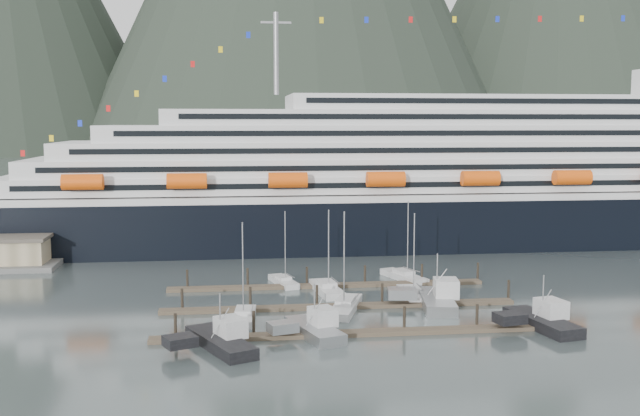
{
  "coord_description": "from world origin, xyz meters",
  "views": [
    {
      "loc": [
        -19.74,
        -94.38,
        24.89
      ],
      "look_at": [
        -5.37,
        22.0,
        11.42
      ],
      "focal_mm": 42.0,
      "sensor_mm": 36.0,
      "label": 1
    }
  ],
  "objects_px": {
    "sailboat_a": "(244,317)",
    "trawler_a": "(219,340)",
    "trawler_d": "(541,321)",
    "trawler_e": "(436,299)",
    "sailboat_c": "(327,290)",
    "sailboat_g": "(404,277)",
    "trawler_b": "(313,329)",
    "sailboat_d": "(345,308)",
    "cruise_ship": "(470,185)",
    "sailboat_e": "(284,282)",
    "sailboat_h": "(412,295)"
  },
  "relations": [
    {
      "from": "sailboat_c",
      "to": "sailboat_h",
      "type": "bearing_deg",
      "value": -118.7
    },
    {
      "from": "sailboat_e",
      "to": "trawler_a",
      "type": "height_order",
      "value": "sailboat_e"
    },
    {
      "from": "cruise_ship",
      "to": "trawler_a",
      "type": "distance_m",
      "value": 85.78
    },
    {
      "from": "sailboat_e",
      "to": "cruise_ship",
      "type": "bearing_deg",
      "value": -63.45
    },
    {
      "from": "sailboat_g",
      "to": "trawler_b",
      "type": "distance_m",
      "value": 34.66
    },
    {
      "from": "cruise_ship",
      "to": "trawler_e",
      "type": "relative_size",
      "value": 16.36
    },
    {
      "from": "sailboat_a",
      "to": "trawler_a",
      "type": "bearing_deg",
      "value": 171.01
    },
    {
      "from": "sailboat_d",
      "to": "sailboat_e",
      "type": "bearing_deg",
      "value": 40.49
    },
    {
      "from": "sailboat_c",
      "to": "trawler_a",
      "type": "distance_m",
      "value": 29.73
    },
    {
      "from": "trawler_b",
      "to": "trawler_e",
      "type": "bearing_deg",
      "value": -73.98
    },
    {
      "from": "sailboat_g",
      "to": "trawler_b",
      "type": "height_order",
      "value": "sailboat_g"
    },
    {
      "from": "sailboat_g",
      "to": "sailboat_c",
      "type": "bearing_deg",
      "value": 100.96
    },
    {
      "from": "sailboat_h",
      "to": "sailboat_d",
      "type": "bearing_deg",
      "value": 121.48
    },
    {
      "from": "sailboat_e",
      "to": "sailboat_g",
      "type": "height_order",
      "value": "sailboat_g"
    },
    {
      "from": "sailboat_a",
      "to": "trawler_b",
      "type": "distance_m",
      "value": 11.3
    },
    {
      "from": "trawler_a",
      "to": "trawler_d",
      "type": "distance_m",
      "value": 38.97
    },
    {
      "from": "sailboat_c",
      "to": "trawler_a",
      "type": "bearing_deg",
      "value": 142.15
    },
    {
      "from": "cruise_ship",
      "to": "sailboat_g",
      "type": "bearing_deg",
      "value": -122.44
    },
    {
      "from": "trawler_e",
      "to": "sailboat_d",
      "type": "bearing_deg",
      "value": 102.1
    },
    {
      "from": "sailboat_c",
      "to": "sailboat_g",
      "type": "height_order",
      "value": "sailboat_g"
    },
    {
      "from": "sailboat_h",
      "to": "sailboat_e",
      "type": "bearing_deg",
      "value": 59.16
    },
    {
      "from": "trawler_a",
      "to": "trawler_b",
      "type": "bearing_deg",
      "value": -97.02
    },
    {
      "from": "sailboat_d",
      "to": "sailboat_a",
      "type": "bearing_deg",
      "value": 121.86
    },
    {
      "from": "cruise_ship",
      "to": "trawler_a",
      "type": "height_order",
      "value": "cruise_ship"
    },
    {
      "from": "sailboat_a",
      "to": "sailboat_c",
      "type": "xyz_separation_m",
      "value": [
        12.4,
        13.97,
        0.01
      ]
    },
    {
      "from": "sailboat_c",
      "to": "trawler_a",
      "type": "relative_size",
      "value": 1.02
    },
    {
      "from": "sailboat_d",
      "to": "trawler_d",
      "type": "bearing_deg",
      "value": -98.05
    },
    {
      "from": "sailboat_d",
      "to": "sailboat_e",
      "type": "distance_m",
      "value": 18.55
    },
    {
      "from": "sailboat_g",
      "to": "sailboat_h",
      "type": "relative_size",
      "value": 1.03
    },
    {
      "from": "sailboat_e",
      "to": "trawler_a",
      "type": "bearing_deg",
      "value": 148.85
    },
    {
      "from": "cruise_ship",
      "to": "trawler_e",
      "type": "height_order",
      "value": "cruise_ship"
    },
    {
      "from": "trawler_e",
      "to": "trawler_a",
      "type": "bearing_deg",
      "value": 126.86
    },
    {
      "from": "sailboat_h",
      "to": "trawler_a",
      "type": "relative_size",
      "value": 1.0
    },
    {
      "from": "sailboat_e",
      "to": "sailboat_g",
      "type": "bearing_deg",
      "value": -100.85
    },
    {
      "from": "cruise_ship",
      "to": "sailboat_e",
      "type": "distance_m",
      "value": 56.27
    },
    {
      "from": "sailboat_g",
      "to": "sailboat_a",
      "type": "bearing_deg",
      "value": 111.09
    },
    {
      "from": "sailboat_d",
      "to": "trawler_e",
      "type": "distance_m",
      "value": 12.53
    },
    {
      "from": "sailboat_e",
      "to": "sailboat_h",
      "type": "distance_m",
      "value": 20.76
    },
    {
      "from": "trawler_d",
      "to": "trawler_e",
      "type": "bearing_deg",
      "value": 28.2
    },
    {
      "from": "sailboat_d",
      "to": "sailboat_h",
      "type": "distance_m",
      "value": 12.17
    },
    {
      "from": "sailboat_a",
      "to": "trawler_d",
      "type": "height_order",
      "value": "sailboat_a"
    },
    {
      "from": "sailboat_e",
      "to": "trawler_e",
      "type": "relative_size",
      "value": 0.92
    },
    {
      "from": "sailboat_g",
      "to": "trawler_b",
      "type": "relative_size",
      "value": 1.18
    },
    {
      "from": "sailboat_a",
      "to": "sailboat_h",
      "type": "distance_m",
      "value": 25.76
    },
    {
      "from": "sailboat_d",
      "to": "sailboat_g",
      "type": "relative_size",
      "value": 1.06
    },
    {
      "from": "sailboat_h",
      "to": "trawler_b",
      "type": "bearing_deg",
      "value": 138.67
    },
    {
      "from": "sailboat_a",
      "to": "sailboat_e",
      "type": "distance_m",
      "value": 21.43
    },
    {
      "from": "trawler_a",
      "to": "cruise_ship",
      "type": "bearing_deg",
      "value": -61.35
    },
    {
      "from": "sailboat_g",
      "to": "trawler_d",
      "type": "distance_m",
      "value": 31.27
    },
    {
      "from": "sailboat_g",
      "to": "sailboat_e",
      "type": "bearing_deg",
      "value": 74.77
    }
  ]
}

